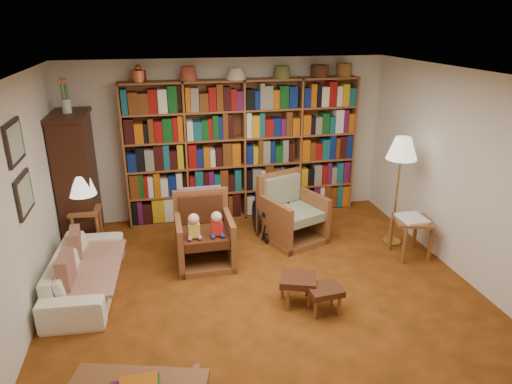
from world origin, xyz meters
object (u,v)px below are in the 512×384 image
object	(u,v)px
wheelchair	(272,208)
footstool_b	(325,292)
armchair_leather	(204,233)
side_table_papers	(412,226)
floor_lamp	(402,153)
sofa	(86,272)
armchair_sage	(291,214)
footstool_a	(298,282)
side_table_lamp	(86,220)

from	to	relation	value
wheelchair	footstool_b	size ratio (longest dim) A/B	2.23
armchair_leather	wheelchair	distance (m)	1.25
wheelchair	side_table_papers	xyz separation A→B (m)	(1.65, -1.11, 0.06)
wheelchair	floor_lamp	world-z (taller)	floor_lamp
sofa	armchair_sage	distance (m)	2.90
armchair_leather	armchair_sage	world-z (taller)	armchair_sage
side_table_papers	footstool_a	xyz separation A→B (m)	(-1.82, -0.75, -0.17)
floor_lamp	footstool_b	xyz separation A→B (m)	(-1.54, -1.37, -1.10)
sofa	side_table_lamp	xyz separation A→B (m)	(-0.10, 1.11, 0.18)
armchair_sage	side_table_lamp	bearing A→B (deg)	175.07
armchair_leather	armchair_sage	distance (m)	1.39
armchair_leather	floor_lamp	size ratio (longest dim) A/B	0.60
floor_lamp	side_table_papers	distance (m)	0.99
sofa	armchair_leather	distance (m)	1.52
sofa	side_table_papers	size ratio (longest dim) A/B	2.99
armchair_sage	footstool_b	xyz separation A→B (m)	(-0.17, -1.86, -0.11)
armchair_leather	footstool_a	xyz separation A→B (m)	(0.92, -1.24, -0.11)
footstool_a	footstool_b	distance (m)	0.32
armchair_sage	footstool_a	size ratio (longest dim) A/B	2.14
side_table_lamp	armchair_leather	distance (m)	1.68
wheelchair	side_table_papers	size ratio (longest dim) A/B	1.50
side_table_lamp	floor_lamp	size ratio (longest dim) A/B	0.38
floor_lamp	sofa	bearing A→B (deg)	-174.99
wheelchair	footstool_b	xyz separation A→B (m)	(0.07, -2.08, -0.14)
floor_lamp	wheelchair	bearing A→B (deg)	156.37
floor_lamp	footstool_b	size ratio (longest dim) A/B	4.07
footstool_b	side_table_lamp	bearing A→B (deg)	142.02
armchair_sage	footstool_a	bearing A→B (deg)	-103.66
armchair_sage	floor_lamp	world-z (taller)	floor_lamp
sofa	footstool_a	bearing A→B (deg)	-104.44
side_table_lamp	side_table_papers	world-z (taller)	side_table_lamp
sofa	side_table_lamp	bearing A→B (deg)	9.18
armchair_sage	footstool_b	distance (m)	1.88
side_table_papers	armchair_sage	bearing A→B (deg)	147.62
footstool_a	footstool_b	xyz separation A→B (m)	(0.24, -0.21, -0.03)
sofa	wheelchair	world-z (taller)	wheelchair
armchair_leather	armchair_sage	size ratio (longest dim) A/B	0.90
sofa	footstool_a	distance (m)	2.50
footstool_b	sofa	bearing A→B (deg)	158.91
sofa	armchair_leather	xyz separation A→B (m)	(1.45, 0.45, 0.13)
side_table_lamp	floor_lamp	distance (m)	4.41
footstool_a	floor_lamp	bearing A→B (deg)	32.96
footstool_b	footstool_a	bearing A→B (deg)	137.78
sofa	armchair_sage	world-z (taller)	armchair_sage
sofa	wheelchair	size ratio (longest dim) A/B	2.00
side_table_lamp	wheelchair	distance (m)	2.63
footstool_a	armchair_leather	bearing A→B (deg)	126.60
armchair_sage	wheelchair	world-z (taller)	armchair_sage
side_table_lamp	wheelchair	world-z (taller)	wheelchair
sofa	floor_lamp	xyz separation A→B (m)	(4.15, 0.36, 1.10)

